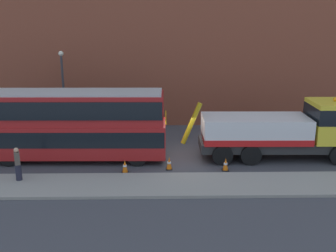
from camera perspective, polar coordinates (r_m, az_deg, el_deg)
The scene contains 10 objects.
ground_plane at distance 23.42m, azimuth 2.11°, elevation -4.54°, with size 120.00×120.00×0.00m, color #424247.
near_kerb at distance 19.51m, azimuth 2.78°, elevation -8.57°, with size 60.00×2.80×0.15m, color gray.
building_facade at distance 29.74m, azimuth 1.43°, elevation 15.60°, with size 60.00×1.50×16.00m.
recovery_tow_truck at distance 23.73m, azimuth 16.79°, elevation -0.48°, with size 10.16×2.77×3.67m.
double_decker_bus at distance 23.08m, azimuth -14.15°, elevation 0.48°, with size 11.08×2.71×4.06m.
pedestrian_onlooker at distance 20.92m, azimuth -21.13°, elevation -5.26°, with size 0.39×0.47×1.71m.
traffic_cone_near_bus at distance 21.12m, azimuth -6.33°, elevation -5.93°, with size 0.36×0.36×0.72m.
traffic_cone_midway at distance 21.44m, azimuth 0.16°, elevation -5.50°, with size 0.36×0.36×0.72m.
traffic_cone_near_truck at distance 21.51m, azimuth 8.42°, elevation -5.61°, with size 0.36×0.36×0.72m.
street_lamp at distance 28.75m, azimuth -15.09°, elevation 5.87°, with size 0.36×0.36×5.83m.
Camera 1 is at (-1.27, -21.96, 8.04)m, focal length 41.67 mm.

